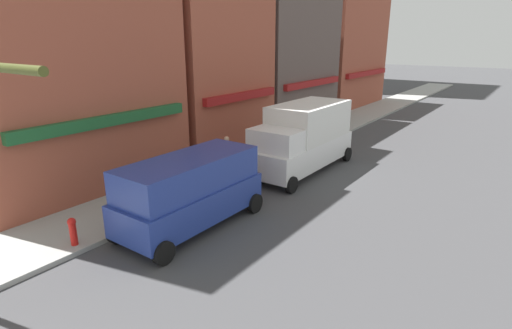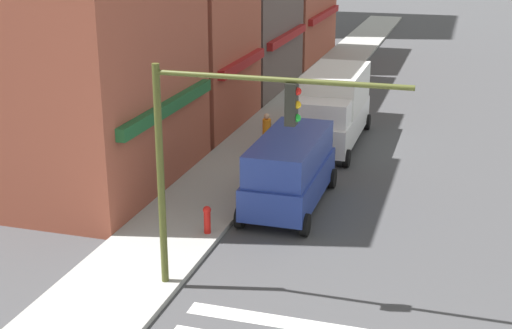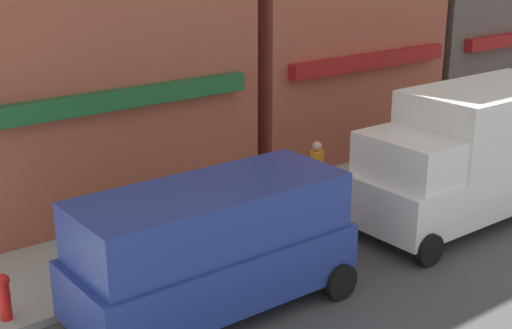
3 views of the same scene
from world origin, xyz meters
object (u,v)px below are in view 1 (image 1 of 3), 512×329
Objects in this scene: pedestrian_orange_vest at (227,156)px; pedestrian_green_top at (313,125)px; box_truck_white at (303,137)px; van_blue at (190,189)px; fire_hydrant at (73,230)px.

pedestrian_green_top is (7.89, 0.05, 0.00)m from pedestrian_orange_vest.
box_truck_white is 3.67m from pedestrian_orange_vest.
pedestrian_orange_vest and pedestrian_green_top have the same top height.
pedestrian_green_top is (12.05, 2.01, -0.21)m from van_blue.
pedestrian_orange_vest is 7.89m from pedestrian_green_top.
van_blue is 7.22m from box_truck_white.
pedestrian_green_top is 15.12m from fire_hydrant.
fire_hydrant is (-7.22, -0.26, -0.46)m from pedestrian_orange_vest.
fire_hydrant is (-3.06, 1.70, -0.67)m from van_blue.
fire_hydrant is at bearing 170.54° from box_truck_white.
van_blue is at bearing 0.92° from pedestrian_orange_vest.
box_truck_white is at bearing -9.40° from fire_hydrant.
van_blue reaches higher than pedestrian_green_top.
box_truck_white reaches higher than fire_hydrant.
box_truck_white is 7.37× the size of fire_hydrant.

